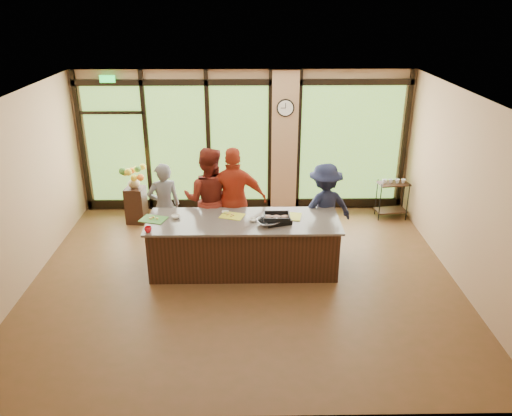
{
  "coord_description": "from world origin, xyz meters",
  "views": [
    {
      "loc": [
        0.09,
        -7.24,
        4.36
      ],
      "look_at": [
        0.21,
        0.4,
        1.09
      ],
      "focal_mm": 35.0,
      "sensor_mm": 36.0,
      "label": 1
    }
  ],
  "objects_px": {
    "island_base": "(244,246)",
    "bar_cart": "(392,195)",
    "cook_left": "(164,206)",
    "cook_right": "(324,208)",
    "roasting_pan": "(277,220)",
    "flower_stand": "(136,205)"
  },
  "relations": [
    {
      "from": "cook_right",
      "to": "flower_stand",
      "type": "relative_size",
      "value": 2.2
    },
    {
      "from": "cook_left",
      "to": "roasting_pan",
      "type": "bearing_deg",
      "value": 133.76
    },
    {
      "from": "cook_left",
      "to": "bar_cart",
      "type": "height_order",
      "value": "cook_left"
    },
    {
      "from": "cook_left",
      "to": "bar_cart",
      "type": "distance_m",
      "value": 4.73
    },
    {
      "from": "roasting_pan",
      "to": "bar_cart",
      "type": "xyz_separation_m",
      "value": [
        2.55,
        2.22,
        -0.44
      ]
    },
    {
      "from": "cook_right",
      "to": "bar_cart",
      "type": "height_order",
      "value": "cook_right"
    },
    {
      "from": "cook_right",
      "to": "roasting_pan",
      "type": "bearing_deg",
      "value": 24.24
    },
    {
      "from": "island_base",
      "to": "bar_cart",
      "type": "distance_m",
      "value": 3.76
    },
    {
      "from": "roasting_pan",
      "to": "cook_left",
      "type": "bearing_deg",
      "value": 136.47
    },
    {
      "from": "cook_right",
      "to": "flower_stand",
      "type": "distance_m",
      "value": 3.93
    },
    {
      "from": "island_base",
      "to": "cook_left",
      "type": "relative_size",
      "value": 1.89
    },
    {
      "from": "cook_right",
      "to": "island_base",
      "type": "bearing_deg",
      "value": 8.33
    },
    {
      "from": "cook_left",
      "to": "roasting_pan",
      "type": "relative_size",
      "value": 3.85
    },
    {
      "from": "bar_cart",
      "to": "roasting_pan",
      "type": "bearing_deg",
      "value": -147.61
    },
    {
      "from": "cook_right",
      "to": "roasting_pan",
      "type": "relative_size",
      "value": 3.91
    },
    {
      "from": "island_base",
      "to": "flower_stand",
      "type": "xyz_separation_m",
      "value": [
        -2.23,
        1.98,
        -0.06
      ]
    },
    {
      "from": "cook_right",
      "to": "bar_cart",
      "type": "distance_m",
      "value": 2.2
    },
    {
      "from": "cook_left",
      "to": "cook_right",
      "type": "relative_size",
      "value": 0.99
    },
    {
      "from": "island_base",
      "to": "bar_cart",
      "type": "bearing_deg",
      "value": 34.33
    },
    {
      "from": "island_base",
      "to": "flower_stand",
      "type": "distance_m",
      "value": 2.98
    },
    {
      "from": "island_base",
      "to": "roasting_pan",
      "type": "distance_m",
      "value": 0.76
    },
    {
      "from": "roasting_pan",
      "to": "cook_right",
      "type": "bearing_deg",
      "value": 23.58
    }
  ]
}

